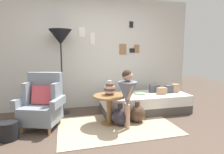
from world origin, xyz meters
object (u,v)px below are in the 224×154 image
(side_table, at_px, (109,103))
(demijohn_near, at_px, (120,116))
(armchair, at_px, (42,103))
(floor_lamp, at_px, (61,39))
(vase_striped, at_px, (110,89))
(magazine_basket, at_px, (9,131))
(daybed, at_px, (145,103))
(book_on_daybed, at_px, (140,94))
(person_child, at_px, (127,92))
(demijohn_far, at_px, (137,114))

(side_table, height_order, demijohn_near, side_table)
(armchair, height_order, floor_lamp, floor_lamp)
(demijohn_near, bearing_deg, vase_striped, 136.80)
(magazine_basket, bearing_deg, demijohn_near, 2.99)
(daybed, height_order, book_on_daybed, book_on_daybed)
(armchair, height_order, book_on_daybed, armchair)
(vase_striped, distance_m, book_on_daybed, 0.96)
(armchair, relative_size, side_table, 1.64)
(daybed, xyz_separation_m, person_child, (-0.68, -0.75, 0.46))
(daybed, height_order, person_child, person_child)
(vase_striped, relative_size, floor_lamp, 0.15)
(person_child, xyz_separation_m, magazine_basket, (-1.90, 0.07, -0.52))
(book_on_daybed, bearing_deg, floor_lamp, 167.35)
(demijohn_far, bearing_deg, armchair, 172.71)
(armchair, bearing_deg, side_table, -8.13)
(side_table, relative_size, magazine_basket, 2.11)
(armchair, relative_size, floor_lamp, 0.54)
(book_on_daybed, relative_size, demijohn_near, 0.54)
(vase_striped, bearing_deg, demijohn_near, -43.20)
(daybed, height_order, floor_lamp, floor_lamp)
(side_table, xyz_separation_m, demijohn_far, (0.53, -0.05, -0.23))
(demijohn_far, bearing_deg, book_on_daybed, 62.52)
(side_table, bearing_deg, daybed, 26.96)
(daybed, height_order, vase_striped, vase_striped)
(daybed, height_order, demijohn_far, demijohn_far)
(demijohn_far, distance_m, magazine_basket, 2.19)
(book_on_daybed, bearing_deg, demijohn_near, -136.59)
(side_table, xyz_separation_m, vase_striped, (0.01, 0.03, 0.26))
(armchair, bearing_deg, magazine_basket, -140.94)
(armchair, height_order, vase_striped, armchair)
(daybed, distance_m, vase_striped, 1.11)
(book_on_daybed, distance_m, demijohn_near, 0.92)
(magazine_basket, bearing_deg, floor_lamp, 52.78)
(side_table, bearing_deg, vase_striped, 66.84)
(magazine_basket, bearing_deg, person_child, -2.06)
(side_table, relative_size, book_on_daybed, 2.68)
(daybed, bearing_deg, vase_striped, -154.36)
(person_child, bearing_deg, daybed, 47.92)
(vase_striped, height_order, demijohn_near, vase_striped)
(vase_striped, height_order, demijohn_far, vase_striped)
(vase_striped, distance_m, magazine_basket, 1.76)
(side_table, relative_size, vase_striped, 2.21)
(person_child, bearing_deg, demijohn_far, 38.79)
(vase_striped, height_order, book_on_daybed, vase_striped)
(person_child, xyz_separation_m, demijohn_far, (0.28, 0.23, -0.49))
(armchair, height_order, magazine_basket, armchair)
(armchair, height_order, person_child, person_child)
(demijohn_near, height_order, demijohn_far, demijohn_near)
(daybed, relative_size, demijohn_far, 4.72)
(demijohn_near, distance_m, magazine_basket, 1.83)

